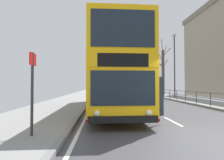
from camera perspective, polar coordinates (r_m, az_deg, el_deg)
ground at (r=5.97m, az=22.00°, el=-16.89°), size 15.80×140.00×0.20m
double_decker_bus_main at (r=11.48m, az=0.01°, el=2.09°), size 3.35×10.98×4.52m
background_bus_far_lane at (r=37.55m, az=6.14°, el=-1.63°), size 2.62×9.23×2.94m
pedestrian_railing_far_kerb at (r=22.69m, az=16.29°, el=-3.65°), size 0.05×29.86×0.97m
bus_stop_sign_near at (r=5.73m, az=-24.17°, el=-1.12°), size 0.08×0.44×2.44m
street_lamp_far_side at (r=21.89m, az=19.39°, el=5.84°), size 0.28×0.60×7.37m
bare_tree_far_00 at (r=28.40m, az=16.00°, el=2.71°), size 2.98×2.39×8.31m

